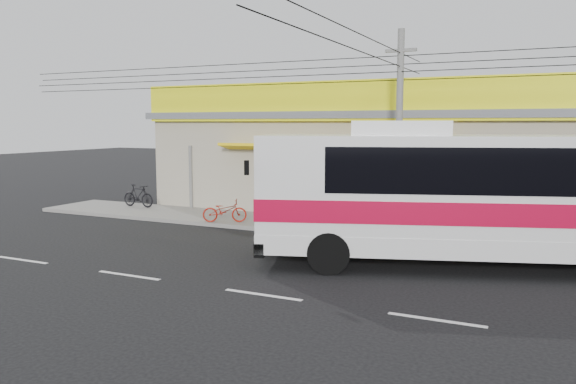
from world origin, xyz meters
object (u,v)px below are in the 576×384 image
object	(u,v)px
coach_bus	(507,190)
motorbike_dark	(138,196)
motorbike_red	(225,211)
utility_pole	(401,67)

from	to	relation	value
coach_bus	motorbike_dark	world-z (taller)	coach_bus
motorbike_red	motorbike_dark	size ratio (longest dim) A/B	0.99
motorbike_red	motorbike_dark	bearing A→B (deg)	46.57
coach_bus	motorbike_dark	distance (m)	16.77
motorbike_dark	motorbike_red	bearing A→B (deg)	-104.50
motorbike_dark	utility_pole	bearing A→B (deg)	-92.81
coach_bus	utility_pole	world-z (taller)	utility_pole
coach_bus	motorbike_dark	bearing A→B (deg)	148.00
utility_pole	coach_bus	bearing A→B (deg)	-37.25
motorbike_red	utility_pole	world-z (taller)	utility_pole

